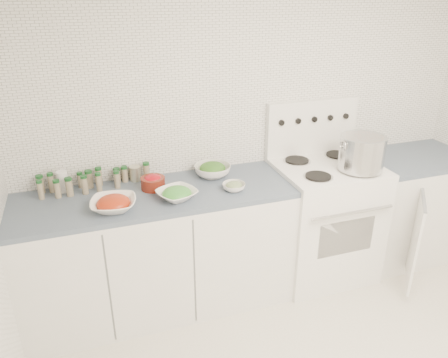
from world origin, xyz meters
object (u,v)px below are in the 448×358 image
at_px(stock_pot, 362,151).
at_px(bowl_tomato, 113,204).
at_px(stove, 322,216).
at_px(bowl_snowpea, 177,194).

bearing_deg(stock_pot, bowl_tomato, 179.21).
distance_m(stove, bowl_snowpea, 1.27).
relative_size(stove, stock_pot, 3.97).
relative_size(stove, bowl_snowpea, 4.25).
xyz_separation_m(stock_pot, bowl_tomato, (-1.75, 0.02, -0.14)).
xyz_separation_m(bowl_tomato, bowl_snowpea, (0.40, 0.02, -0.00)).
height_order(stock_pot, bowl_snowpea, stock_pot).
distance_m(bowl_tomato, bowl_snowpea, 0.40).
bearing_deg(stove, bowl_snowpea, -174.41).
relative_size(stock_pot, bowl_tomato, 1.05).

